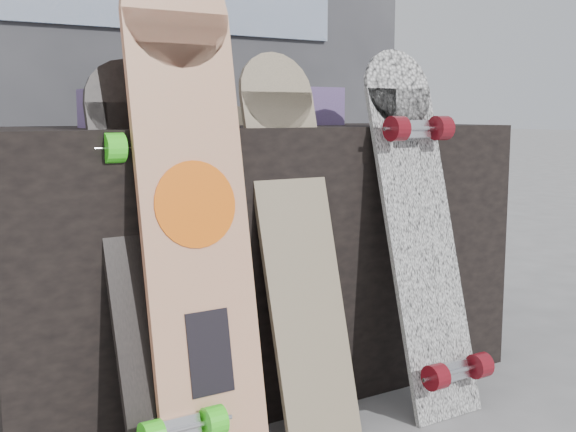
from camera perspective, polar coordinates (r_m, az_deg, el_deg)
vendor_table at (r=2.23m, az=-2.89°, el=-3.23°), size 1.60×0.60×0.80m
booth at (r=2.96m, az=-11.32°, el=13.08°), size 2.40×0.22×2.20m
merch_box_purple at (r=1.97m, az=-13.32°, el=8.25°), size 0.18×0.12×0.10m
merch_box_small at (r=2.38m, az=2.12°, el=8.65°), size 0.14×0.14×0.12m
merch_box_flat at (r=2.40m, az=-1.22°, el=7.93°), size 0.22×0.10×0.06m
longboard_geisha at (r=1.72m, az=-7.50°, el=1.50°), size 0.27×0.24×1.21m
longboard_celtic at (r=1.90m, az=0.64°, el=-1.13°), size 0.22×0.29×1.00m
longboard_cascadia at (r=2.07m, az=10.55°, el=-0.64°), size 0.23×0.35×1.02m
skateboard_dark at (r=1.73m, az=-10.71°, el=-3.27°), size 0.22×0.36×0.97m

